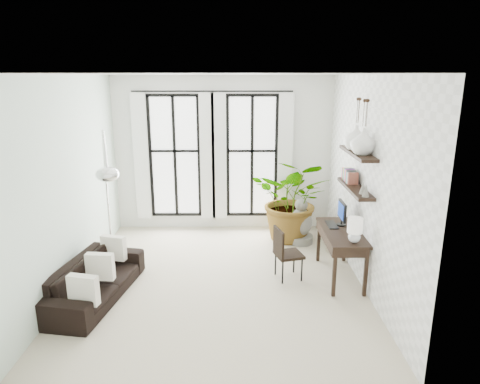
{
  "coord_description": "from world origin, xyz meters",
  "views": [
    {
      "loc": [
        0.3,
        -6.28,
        3.18
      ],
      "look_at": [
        0.34,
        0.3,
        1.38
      ],
      "focal_mm": 32.0,
      "sensor_mm": 36.0,
      "label": 1
    }
  ],
  "objects_px": {
    "sofa": "(95,280)",
    "desk_chair": "(284,250)",
    "plant": "(293,199)",
    "arc_lamp": "(105,166)",
    "buddha": "(301,224)",
    "desk": "(342,235)"
  },
  "relations": [
    {
      "from": "sofa",
      "to": "plant",
      "type": "distance_m",
      "value": 3.98
    },
    {
      "from": "arc_lamp",
      "to": "buddha",
      "type": "bearing_deg",
      "value": 25.25
    },
    {
      "from": "sofa",
      "to": "desk",
      "type": "xyz_separation_m",
      "value": [
        3.74,
        0.59,
        0.46
      ]
    },
    {
      "from": "plant",
      "to": "arc_lamp",
      "type": "relative_size",
      "value": 0.69
    },
    {
      "from": "buddha",
      "to": "plant",
      "type": "bearing_deg",
      "value": 128.99
    },
    {
      "from": "plant",
      "to": "buddha",
      "type": "distance_m",
      "value": 0.5
    },
    {
      "from": "plant",
      "to": "arc_lamp",
      "type": "xyz_separation_m",
      "value": [
        -3.09,
        -1.69,
        1.03
      ]
    },
    {
      "from": "plant",
      "to": "desk",
      "type": "relative_size",
      "value": 1.23
    },
    {
      "from": "plant",
      "to": "buddha",
      "type": "height_order",
      "value": "plant"
    },
    {
      "from": "arc_lamp",
      "to": "buddha",
      "type": "height_order",
      "value": "arc_lamp"
    },
    {
      "from": "sofa",
      "to": "desk",
      "type": "distance_m",
      "value": 3.82
    },
    {
      "from": "sofa",
      "to": "desk",
      "type": "bearing_deg",
      "value": -71.48
    },
    {
      "from": "desk_chair",
      "to": "buddha",
      "type": "height_order",
      "value": "buddha"
    },
    {
      "from": "sofa",
      "to": "buddha",
      "type": "xyz_separation_m",
      "value": [
        3.33,
        2.15,
        0.09
      ]
    },
    {
      "from": "arc_lamp",
      "to": "buddha",
      "type": "relative_size",
      "value": 2.7
    },
    {
      "from": "sofa",
      "to": "desk_chair",
      "type": "distance_m",
      "value": 2.91
    },
    {
      "from": "buddha",
      "to": "desk_chair",
      "type": "bearing_deg",
      "value": -107.38
    },
    {
      "from": "plant",
      "to": "arc_lamp",
      "type": "height_order",
      "value": "arc_lamp"
    },
    {
      "from": "plant",
      "to": "desk_chair",
      "type": "xyz_separation_m",
      "value": [
        -0.35,
        -1.71,
        -0.34
      ]
    },
    {
      "from": "desk",
      "to": "plant",
      "type": "bearing_deg",
      "value": 107.72
    },
    {
      "from": "arc_lamp",
      "to": "plant",
      "type": "bearing_deg",
      "value": 28.61
    },
    {
      "from": "plant",
      "to": "desk",
      "type": "distance_m",
      "value": 1.81
    }
  ]
}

